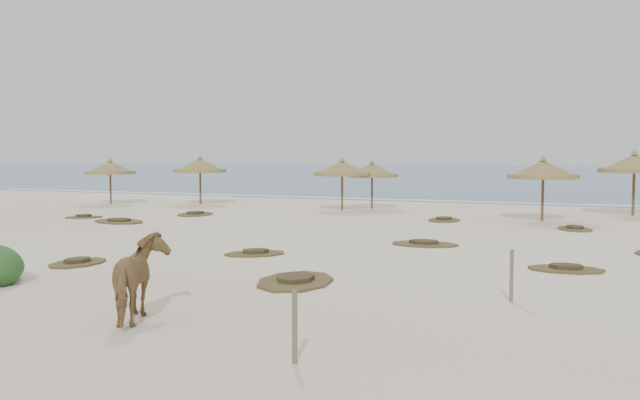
% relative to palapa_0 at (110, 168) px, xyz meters
% --- Properties ---
extents(ground, '(160.00, 160.00, 0.00)m').
position_rel_palapa_0_xyz_m(ground, '(17.28, -16.61, -2.04)').
color(ground, beige).
rests_on(ground, ground).
extents(ocean, '(200.00, 100.00, 0.01)m').
position_rel_palapa_0_xyz_m(ocean, '(17.28, 58.39, -2.03)').
color(ocean, '#265373').
rests_on(ocean, ground).
extents(foam_line, '(70.00, 0.60, 0.01)m').
position_rel_palapa_0_xyz_m(foam_line, '(17.28, 9.39, -2.03)').
color(foam_line, white).
rests_on(foam_line, ground).
extents(palapa_0, '(2.91, 2.91, 2.62)m').
position_rel_palapa_0_xyz_m(palapa_0, '(0.00, 0.00, 0.00)').
color(palapa_0, brown).
rests_on(palapa_0, ground).
extents(palapa_1, '(3.91, 3.91, 2.78)m').
position_rel_palapa_0_xyz_m(palapa_1, '(4.79, 1.87, 0.12)').
color(palapa_1, brown).
rests_on(palapa_1, ground).
extents(palapa_2, '(3.16, 3.16, 2.70)m').
position_rel_palapa_0_xyz_m(palapa_2, '(13.72, 1.06, 0.06)').
color(palapa_2, brown).
rests_on(palapa_2, ground).
extents(palapa_3, '(2.90, 2.90, 2.56)m').
position_rel_palapa_0_xyz_m(palapa_3, '(14.82, 2.55, -0.05)').
color(palapa_3, brown).
rests_on(palapa_3, ground).
extents(palapa_4, '(3.82, 3.82, 2.83)m').
position_rel_palapa_0_xyz_m(palapa_4, '(23.70, -0.85, 0.16)').
color(palapa_4, brown).
rests_on(palapa_4, ground).
extents(palapa_5, '(3.31, 3.31, 3.09)m').
position_rel_palapa_0_xyz_m(palapa_5, '(27.37, 3.54, 0.36)').
color(palapa_5, brown).
rests_on(palapa_5, ground).
extents(horse, '(1.55, 2.00, 1.54)m').
position_rel_palapa_0_xyz_m(horse, '(18.81, -22.39, -1.27)').
color(horse, '#9C7746').
rests_on(horse, ground).
extents(fence_post_near, '(0.09, 0.09, 1.07)m').
position_rel_palapa_0_xyz_m(fence_post_near, '(22.43, -23.67, -1.50)').
color(fence_post_near, '#68604E').
rests_on(fence_post_near, ground).
extents(fence_post_far, '(0.10, 0.10, 1.07)m').
position_rel_palapa_0_xyz_m(fence_post_far, '(24.72, -18.23, -1.50)').
color(fence_post_far, '#68604E').
rests_on(fence_post_far, ground).
extents(scrub_1, '(3.13, 2.60, 0.16)m').
position_rel_palapa_0_xyz_m(scrub_1, '(7.13, -8.28, -1.99)').
color(scrub_1, brown).
rests_on(scrub_1, ground).
extents(scrub_2, '(2.15, 2.13, 0.16)m').
position_rel_palapa_0_xyz_m(scrub_2, '(16.90, -14.42, -1.99)').
color(scrub_2, brown).
rests_on(scrub_2, ground).
extents(scrub_3, '(2.25, 1.49, 0.16)m').
position_rel_palapa_0_xyz_m(scrub_3, '(20.95, -10.44, -1.99)').
color(scrub_3, brown).
rests_on(scrub_3, ground).
extents(scrub_4, '(1.99, 1.36, 0.16)m').
position_rel_palapa_0_xyz_m(scrub_4, '(25.49, -13.82, -1.99)').
color(scrub_4, brown).
rests_on(scrub_4, ground).
extents(scrub_6, '(2.22, 2.81, 0.16)m').
position_rel_palapa_0_xyz_m(scrub_6, '(8.23, -4.07, -1.99)').
color(scrub_6, brown).
rests_on(scrub_6, ground).
extents(scrub_7, '(1.46, 2.16, 0.16)m').
position_rel_palapa_0_xyz_m(scrub_7, '(19.74, -2.31, -1.99)').
color(scrub_7, brown).
rests_on(scrub_7, ground).
extents(scrub_8, '(1.94, 1.88, 0.16)m').
position_rel_palapa_0_xyz_m(scrub_8, '(4.40, -7.32, -1.99)').
color(scrub_8, brown).
rests_on(scrub_8, ground).
extents(scrub_9, '(2.12, 2.89, 0.16)m').
position_rel_palapa_0_xyz_m(scrub_9, '(19.82, -17.97, -1.99)').
color(scrub_9, brown).
rests_on(scrub_9, ground).
extents(scrub_10, '(1.81, 2.19, 0.16)m').
position_rel_palapa_0_xyz_m(scrub_10, '(25.18, -3.90, -1.99)').
color(scrub_10, brown).
rests_on(scrub_10, ground).
extents(scrub_11, '(1.25, 1.88, 0.16)m').
position_rel_palapa_0_xyz_m(scrub_11, '(13.31, -17.80, -1.99)').
color(scrub_11, brown).
rests_on(scrub_11, ground).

